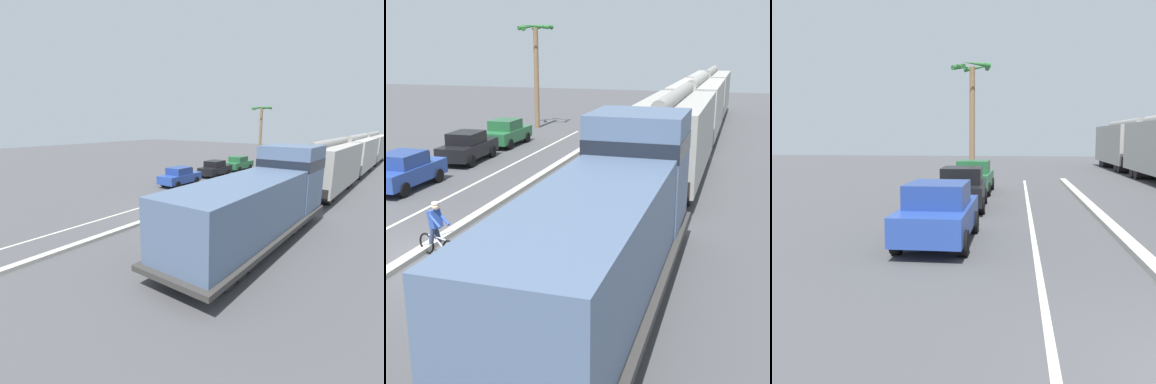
# 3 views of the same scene
# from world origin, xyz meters

# --- Properties ---
(median_curb) EXTENTS (0.36, 36.00, 0.16)m
(median_curb) POSITION_xyz_m (0.00, 6.00, 0.08)
(median_curb) COLOR beige
(median_curb) RESTS_ON ground
(lane_stripe) EXTENTS (0.14, 36.00, 0.01)m
(lane_stripe) POSITION_xyz_m (-2.40, 6.00, 0.00)
(lane_stripe) COLOR silver
(lane_stripe) RESTS_ON ground
(hopper_car_trailing) EXTENTS (2.90, 10.60, 4.18)m
(hopper_car_trailing) POSITION_xyz_m (6.09, 34.66, 2.08)
(hopper_car_trailing) COLOR #A5A39B
(hopper_car_trailing) RESTS_ON ground
(parked_car_blue) EXTENTS (1.85, 4.21, 1.62)m
(parked_car_blue) POSITION_xyz_m (-4.91, 6.60, 0.82)
(parked_car_blue) COLOR #28479E
(parked_car_blue) RESTS_ON ground
(parked_car_black) EXTENTS (1.95, 4.26, 1.62)m
(parked_car_black) POSITION_xyz_m (-4.99, 12.39, 0.82)
(parked_car_black) COLOR black
(parked_car_black) RESTS_ON ground
(parked_car_green) EXTENTS (1.87, 4.22, 1.62)m
(parked_car_green) POSITION_xyz_m (-5.01, 17.37, 0.82)
(parked_car_green) COLOR #286B3D
(parked_car_green) RESTS_ON ground
(palm_tree_near) EXTENTS (2.65, 2.69, 7.67)m
(palm_tree_near) POSITION_xyz_m (-5.85, 24.74, 5.46)
(palm_tree_near) COLOR #846647
(palm_tree_near) RESTS_ON ground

